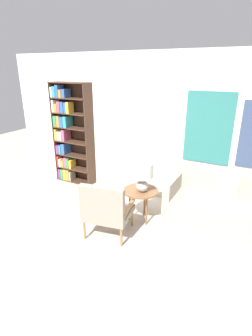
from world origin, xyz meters
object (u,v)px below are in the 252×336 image
Objects in this scene: couch at (223,206)px; armchair at (106,209)px; side_table at (141,193)px; table_lamp at (143,174)px; bookshelf at (69,134)px.

armchair is at bearing -140.66° from couch.
armchair reaches higher than side_table.
armchair is 1.84× the size of table_lamp.
couch is at bearing 39.34° from armchair.
couch is 1.35m from side_table.
armchair is (1.85, -1.47, -0.59)m from bookshelf.
armchair is at bearing -110.13° from side_table.
bookshelf is 2.30m from table_lamp.
bookshelf is 2.43m from armchair.
table_lamp is at bearing -21.16° from bookshelf.
bookshelf is 4.44× the size of table_lamp.
side_table is 1.20× the size of table_lamp.
armchair is at bearing -38.50° from bookshelf.
bookshelf reaches higher than couch.
armchair reaches higher than couch.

